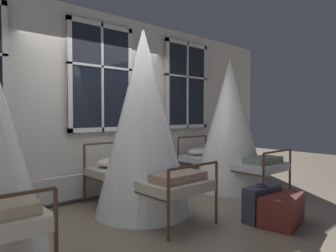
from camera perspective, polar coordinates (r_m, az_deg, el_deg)
name	(u,v)px	position (r m, az deg, el deg)	size (l,w,h in m)	color
ground	(137,210)	(4.51, -5.83, -15.32)	(16.76, 16.76, 0.00)	gray
back_wall_with_windows	(99,105)	(5.19, -12.83, 3.89)	(8.80, 0.10, 3.03)	silver
window_bank	(103,126)	(5.08, -12.13, 0.04)	(5.13, 0.10, 2.76)	black
cot_second	(143,123)	(4.21, -4.61, 0.48)	(1.33, 1.94, 2.55)	#4C3323
cot_third	(230,126)	(5.68, 11.45, 0.07)	(1.33, 1.96, 2.38)	#4C3323
suitcase_dark	(262,203)	(4.18, 17.15, -13.64)	(0.58, 0.26, 0.47)	#2D3342
travel_trunk	(282,209)	(4.14, 20.44, -14.36)	(0.64, 0.40, 0.37)	#5B231E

